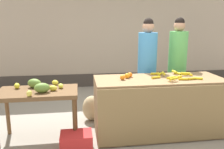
{
  "coord_description": "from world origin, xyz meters",
  "views": [
    {
      "loc": [
        -0.82,
        -3.41,
        1.75
      ],
      "look_at": [
        -0.31,
        0.15,
        0.96
      ],
      "focal_mm": 37.4,
      "sensor_mm": 36.0,
      "label": 1
    }
  ],
  "objects_px": {
    "produce_crate": "(76,142)",
    "vendor_woman_blue_shirt": "(147,69)",
    "vendor_woman_green_shirt": "(177,67)",
    "produce_sack": "(92,108)"
  },
  "relations": [
    {
      "from": "vendor_woman_green_shirt",
      "to": "produce_sack",
      "type": "xyz_separation_m",
      "value": [
        -1.63,
        -0.11,
        -0.71
      ]
    },
    {
      "from": "vendor_woman_blue_shirt",
      "to": "produce_crate",
      "type": "distance_m",
      "value": 1.84
    },
    {
      "from": "vendor_woman_blue_shirt",
      "to": "produce_crate",
      "type": "bearing_deg",
      "value": -141.43
    },
    {
      "from": "vendor_woman_green_shirt",
      "to": "vendor_woman_blue_shirt",
      "type": "bearing_deg",
      "value": -171.0
    },
    {
      "from": "produce_crate",
      "to": "produce_sack",
      "type": "xyz_separation_m",
      "value": [
        0.28,
        1.03,
        0.1
      ]
    },
    {
      "from": "produce_crate",
      "to": "vendor_woman_blue_shirt",
      "type": "bearing_deg",
      "value": 38.57
    },
    {
      "from": "vendor_woman_green_shirt",
      "to": "produce_crate",
      "type": "height_order",
      "value": "vendor_woman_green_shirt"
    },
    {
      "from": "vendor_woman_green_shirt",
      "to": "produce_sack",
      "type": "distance_m",
      "value": 1.78
    },
    {
      "from": "produce_crate",
      "to": "vendor_woman_green_shirt",
      "type": "bearing_deg",
      "value": 30.57
    },
    {
      "from": "vendor_woman_blue_shirt",
      "to": "produce_sack",
      "type": "distance_m",
      "value": 1.23
    }
  ]
}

